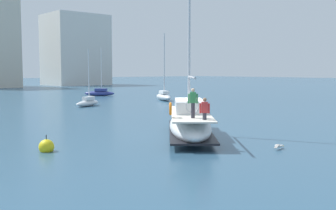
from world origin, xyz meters
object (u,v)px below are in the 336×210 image
moored_sloop_far (163,96)px  mooring_buoy (46,147)px  moored_cutter_left (88,102)px  moored_catamaran (100,93)px  main_sailboat (190,122)px  seagull (279,146)px

moored_sloop_far → mooring_buoy: bearing=-139.6°
mooring_buoy → moored_sloop_far: bearing=40.4°
moored_sloop_far → moored_cutter_left: size_ratio=1.38×
moored_catamaran → moored_cutter_left: moored_catamaran is taller
main_sailboat → seagull: size_ratio=13.75×
moored_cutter_left → moored_sloop_far: bearing=6.7°
moored_catamaran → main_sailboat: bearing=-113.9°
moored_sloop_far → moored_catamaran: moored_sloop_far is taller
moored_catamaran → seagull: (-16.15, -43.83, -0.36)m
moored_catamaran → mooring_buoy: 44.57m
moored_catamaran → seagull: moored_catamaran is taller
moored_sloop_far → moored_cutter_left: 12.38m
main_sailboat → mooring_buoy: main_sailboat is taller
main_sailboat → moored_catamaran: (16.87, 38.10, -0.38)m
moored_sloop_far → moored_cutter_left: (-12.29, -1.44, -0.13)m
main_sailboat → seagull: main_sailboat is taller
moored_sloop_far → moored_catamaran: (-1.42, 13.95, -0.07)m
main_sailboat → moored_cutter_left: bearing=75.2°
main_sailboat → seagull: 5.82m
moored_cutter_left → seagull: 28.93m
mooring_buoy → seagull: bearing=-38.0°
moored_cutter_left → mooring_buoy: (-14.41, -21.32, -0.25)m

